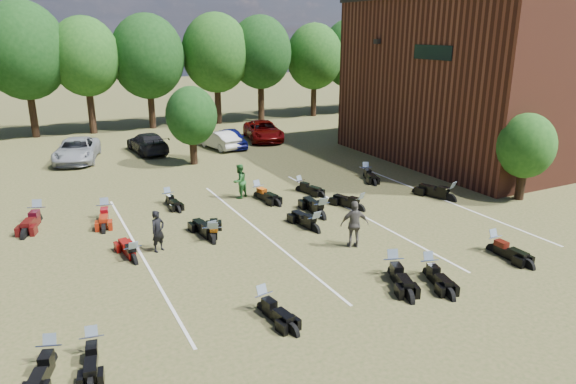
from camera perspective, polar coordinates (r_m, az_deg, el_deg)
ground at (r=20.89m, az=7.79°, el=-5.66°), size 160.00×160.00×0.00m
car_2 at (r=36.18m, az=-22.42°, el=4.33°), size 3.68×5.76×1.48m
car_3 at (r=37.24m, az=-15.35°, el=5.31°), size 2.30×4.92×1.39m
car_4 at (r=37.84m, az=-6.23°, el=5.96°), size 1.99×4.05×1.33m
car_5 at (r=37.48m, az=-7.63°, el=5.78°), size 2.12×4.12×1.29m
car_6 at (r=40.13m, az=-2.76°, el=6.81°), size 3.53×5.70×1.47m
car_7 at (r=43.80m, az=9.36°, el=7.58°), size 2.79×5.65×1.58m
person_black at (r=20.32m, az=-14.25°, el=-4.23°), size 0.71×0.62×1.64m
person_green at (r=26.06m, az=-5.41°, el=1.20°), size 1.07×0.99×1.76m
person_grey at (r=20.20m, az=7.41°, el=-3.57°), size 1.20×0.84×1.89m
motorcycle_0 at (r=15.11m, az=-24.73°, el=-17.00°), size 1.29×2.15×1.14m
motorcycle_1 at (r=15.07m, az=-20.75°, el=-16.56°), size 0.96×2.08×1.12m
motorcycle_2 at (r=16.06m, az=-2.73°, el=-13.06°), size 0.97×2.16×1.16m
motorcycle_3 at (r=18.46m, az=11.52°, el=-9.11°), size 1.50×2.47×1.31m
motorcycle_4 at (r=18.73m, az=15.28°, el=-8.99°), size 1.26×2.27×1.21m
motorcycle_5 at (r=21.49m, az=21.82°, el=-6.15°), size 0.73×2.21×1.23m
motorcycle_7 at (r=19.92m, az=-16.71°, el=-7.47°), size 0.90×2.19×1.19m
motorcycle_8 at (r=21.05m, az=-8.19°, el=-5.50°), size 1.38×2.32×1.23m
motorcycle_9 at (r=21.12m, az=-8.51°, el=-5.43°), size 0.94×2.37×1.29m
motorcycle_10 at (r=21.91m, az=3.01°, el=-4.39°), size 0.97×2.38×1.29m
motorcycle_11 at (r=24.62m, az=7.93°, el=-2.03°), size 1.38×2.33×1.24m
motorcycle_12 at (r=23.44m, az=3.76°, el=-2.91°), size 0.97×2.56×1.40m
motorcycle_13 at (r=27.01m, az=17.51°, el=-0.93°), size 1.55×2.63×1.40m
motorcycle_14 at (r=25.51m, az=-25.96°, el=-3.00°), size 1.56×2.63×1.40m
motorcycle_15 at (r=24.80m, az=-19.58°, el=-2.76°), size 1.17×2.44×1.31m
motorcycle_16 at (r=26.04m, az=-13.12°, el=-1.24°), size 0.77×2.04×1.11m
motorcycle_17 at (r=26.29m, az=-3.35°, el=-0.61°), size 1.13×2.34×1.25m
motorcycle_18 at (r=27.33m, az=1.36°, el=0.12°), size 1.26×2.16×1.15m
motorcycle_20 at (r=30.23m, az=8.62°, el=1.63°), size 1.35×2.31×1.23m
brick_building at (r=41.43m, az=26.83°, el=11.79°), size 25.40×15.20×10.70m
tree_line at (r=45.83m, az=-14.74°, el=14.63°), size 56.00×6.00×9.79m
young_tree_near_building at (r=27.86m, az=24.94°, el=4.67°), size 2.80×2.80×4.16m
young_tree_midfield at (r=32.87m, az=-10.67°, el=8.33°), size 3.20×3.20×4.70m
parking_lines at (r=21.93m, az=-3.19°, el=-4.35°), size 20.10×14.00×0.01m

